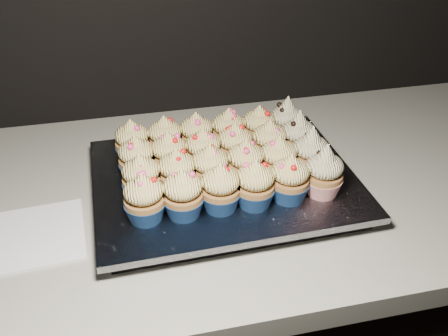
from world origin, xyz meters
The scene contains 29 objects.
cabinet centered at (0.00, 1.70, 0.43)m, with size 2.40×0.60×0.86m, color black.
worktop centered at (0.00, 1.70, 0.88)m, with size 2.44×0.64×0.04m, color beige.
napkin centered at (-0.46, 1.62, 0.90)m, with size 0.15×0.15×0.00m, color white.
baking_tray centered at (-0.14, 1.67, 0.91)m, with size 0.41×0.31×0.02m, color black.
foil_lining centered at (-0.14, 1.67, 0.93)m, with size 0.45×0.35×0.01m, color silver.
cupcake_0 centered at (-0.29, 1.58, 0.97)m, with size 0.06×0.06×0.08m.
cupcake_1 centered at (-0.23, 1.58, 0.97)m, with size 0.06×0.06×0.08m.
cupcake_2 centered at (-0.17, 1.58, 0.97)m, with size 0.06×0.06×0.08m.
cupcake_3 centered at (-0.11, 1.58, 0.97)m, with size 0.06×0.06×0.08m.
cupcake_4 centered at (-0.06, 1.58, 0.97)m, with size 0.06×0.06×0.08m.
cupcake_5 centered at (0.00, 1.58, 0.97)m, with size 0.06×0.06×0.10m.
cupcake_6 centered at (-0.28, 1.64, 0.97)m, with size 0.06×0.06×0.08m.
cupcake_7 centered at (-0.23, 1.64, 0.97)m, with size 0.06×0.06×0.08m.
cupcake_8 centered at (-0.17, 1.64, 0.97)m, with size 0.06×0.06×0.08m.
cupcake_9 centered at (-0.11, 1.64, 0.97)m, with size 0.06×0.06×0.08m.
cupcake_10 centered at (-0.06, 1.64, 0.97)m, with size 0.06×0.06×0.08m.
cupcake_11 centered at (0.00, 1.64, 0.97)m, with size 0.06×0.06×0.10m.
cupcake_12 centered at (-0.29, 1.70, 0.97)m, with size 0.06×0.06×0.08m.
cupcake_13 centered at (-0.23, 1.70, 0.97)m, with size 0.06×0.06×0.08m.
cupcake_14 centered at (-0.17, 1.70, 0.97)m, with size 0.06×0.06×0.08m.
cupcake_15 centered at (-0.12, 1.70, 0.97)m, with size 0.06×0.06×0.08m.
cupcake_16 centered at (-0.05, 1.70, 0.97)m, with size 0.06×0.06×0.08m.
cupcake_17 centered at (0.00, 1.70, 0.97)m, with size 0.06×0.06×0.10m.
cupcake_18 centered at (-0.29, 1.75, 0.97)m, with size 0.06×0.06×0.08m.
cupcake_19 centered at (-0.23, 1.75, 0.97)m, with size 0.06×0.06×0.08m.
cupcake_20 centered at (-0.17, 1.76, 0.97)m, with size 0.06×0.06×0.08m.
cupcake_21 centered at (-0.12, 1.76, 0.97)m, with size 0.06×0.06×0.08m.
cupcake_22 centered at (-0.06, 1.76, 0.97)m, with size 0.06×0.06×0.08m.
cupcake_23 centered at (0.00, 1.76, 0.97)m, with size 0.06×0.06×0.10m.
Camera 1 is at (-0.30, 0.97, 1.42)m, focal length 40.00 mm.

